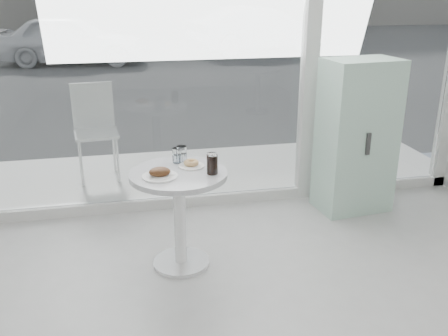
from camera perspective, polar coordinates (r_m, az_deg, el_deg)
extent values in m
cube|color=silver|center=(5.00, -0.79, -3.41)|extent=(5.00, 0.12, 0.10)
cube|color=silver|center=(4.87, 9.88, 13.39)|extent=(0.14, 0.14, 3.00)
cube|color=white|center=(4.55, -10.71, 11.61)|extent=(3.21, 0.02, 2.60)
cube|color=white|center=(5.21, 17.96, 12.05)|extent=(1.41, 0.02, 2.60)
cylinder|color=white|center=(3.98, -4.90, -10.67)|extent=(0.44, 0.44, 0.03)
cylinder|color=white|center=(3.81, -5.06, -6.08)|extent=(0.09, 0.09, 0.70)
cylinder|color=white|center=(3.66, -5.24, -0.74)|extent=(0.72, 0.72, 0.04)
cube|color=white|center=(5.74, -2.32, -0.50)|extent=(5.60, 1.60, 0.05)
cube|color=#393939|center=(17.64, -9.10, 13.27)|extent=(40.00, 24.00, 0.00)
cube|color=#9AC5B0|center=(4.83, 14.90, 3.48)|extent=(0.71, 0.52, 1.44)
cube|color=#333333|center=(4.63, 16.15, 2.65)|extent=(0.04, 0.02, 0.20)
cylinder|color=white|center=(5.41, -15.99, 0.46)|extent=(0.03, 0.03, 0.50)
cylinder|color=white|center=(5.43, -12.04, 0.88)|extent=(0.03, 0.03, 0.50)
cylinder|color=white|center=(5.76, -16.18, 1.66)|extent=(0.03, 0.03, 0.50)
cylinder|color=white|center=(5.78, -12.47, 2.05)|extent=(0.03, 0.03, 0.50)
cube|color=white|center=(5.51, -14.40, 3.83)|extent=(0.49, 0.49, 0.03)
cube|color=white|center=(5.65, -14.79, 6.97)|extent=(0.44, 0.07, 0.50)
imported|color=white|center=(14.57, -17.08, 13.86)|extent=(4.03, 1.96, 1.32)
imported|color=#ACAEB4|center=(16.57, 3.75, 15.53)|extent=(4.60, 2.63, 1.43)
cylinder|color=white|center=(3.57, -7.34, -0.95)|extent=(0.26, 0.26, 0.01)
cube|color=white|center=(3.56, -7.01, -0.83)|extent=(0.16, 0.16, 0.00)
ellipsoid|color=#3E2411|center=(3.56, -7.36, -0.43)|extent=(0.15, 0.12, 0.07)
ellipsoid|color=#3E2411|center=(3.58, -6.83, -0.36)|extent=(0.08, 0.07, 0.04)
cylinder|color=white|center=(3.75, -3.75, 0.24)|extent=(0.19, 0.19, 0.01)
torus|color=tan|center=(3.74, -3.76, 0.61)|extent=(0.11, 0.11, 0.04)
cylinder|color=white|center=(3.83, -5.38, 1.45)|extent=(0.07, 0.07, 0.12)
cylinder|color=white|center=(3.84, -5.37, 1.11)|extent=(0.06, 0.06, 0.06)
cylinder|color=white|center=(3.83, -4.86, 1.57)|extent=(0.08, 0.08, 0.13)
cylinder|color=white|center=(3.84, -4.85, 1.19)|extent=(0.07, 0.07, 0.07)
cylinder|color=white|center=(3.58, -1.35, 0.49)|extent=(0.08, 0.08, 0.15)
cylinder|color=black|center=(3.58, -1.35, 0.39)|extent=(0.07, 0.07, 0.14)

